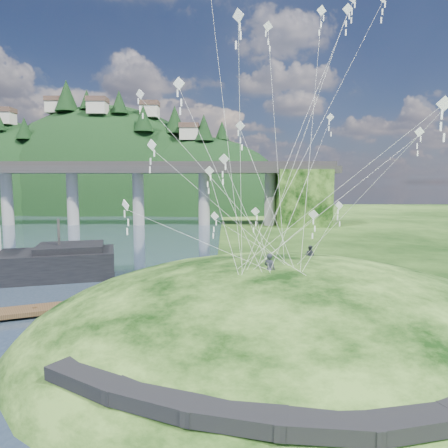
{
  "coord_description": "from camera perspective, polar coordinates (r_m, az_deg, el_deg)",
  "views": [
    {
      "loc": [
        4.15,
        -23.81,
        10.13
      ],
      "look_at": [
        4.0,
        6.0,
        7.0
      ],
      "focal_mm": 32.0,
      "sensor_mm": 36.0,
      "label": 1
    }
  ],
  "objects": [
    {
      "name": "ground",
      "position": [
        26.2,
        -9.25,
        -16.83
      ],
      "size": [
        320.0,
        320.0,
        0.0
      ],
      "primitive_type": "plane",
      "color": "black",
      "rests_on": "ground"
    },
    {
      "name": "grass_hill",
      "position": [
        28.57,
        8.43,
        -18.1
      ],
      "size": [
        36.0,
        32.0,
        13.0
      ],
      "color": "black",
      "rests_on": "ground"
    },
    {
      "name": "footpath",
      "position": [
        16.53,
        12.87,
        -23.27
      ],
      "size": [
        22.29,
        5.84,
        0.83
      ],
      "color": "black",
      "rests_on": "ground"
    },
    {
      "name": "bridge",
      "position": [
        98.74,
        -17.86,
        5.46
      ],
      "size": [
        160.0,
        11.0,
        15.0
      ],
      "color": "#2D2B2B",
      "rests_on": "ground"
    },
    {
      "name": "far_ridge",
      "position": [
        154.58,
        -17.71,
        -0.82
      ],
      "size": [
        153.0,
        70.0,
        94.5
      ],
      "color": "black",
      "rests_on": "ground"
    },
    {
      "name": "wooden_dock",
      "position": [
        34.17,
        -20.38,
        -10.88
      ],
      "size": [
        13.57,
        7.26,
        0.98
      ],
      "color": "#3C2918",
      "rests_on": "ground"
    },
    {
      "name": "kite_flyers",
      "position": [
        26.59,
        9.57,
        -3.54
      ],
      "size": [
        4.32,
        5.66,
        2.01
      ],
      "color": "#282B35",
      "rests_on": "ground"
    },
    {
      "name": "kite_swarm",
      "position": [
        30.35,
        8.12,
        15.38
      ],
      "size": [
        20.94,
        15.64,
        21.33
      ],
      "color": "white",
      "rests_on": "ground"
    }
  ]
}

